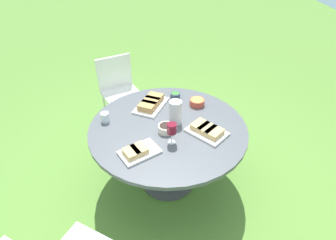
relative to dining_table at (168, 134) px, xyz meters
The scene contains 12 objects.
ground_plane 0.61m from the dining_table, ahead, with size 40.00×40.00×0.00m, color #5B8C38.
dining_table is the anchor object (origin of this frame).
chair_near_left 1.21m from the dining_table, 148.74° to the right, with size 0.59×0.59×0.89m.
water_pitcher 0.22m from the dining_table, 126.14° to the left, with size 0.12×0.11×0.22m.
wine_glass 0.33m from the dining_table, ahead, with size 0.08×0.08×0.19m.
platter_bread_main 0.45m from the dining_table, 31.65° to the right, with size 0.33×0.36×0.06m.
platter_charcuterie 0.37m from the dining_table, 72.89° to the left, with size 0.39×0.39×0.07m.
platter_sandwich_side 0.38m from the dining_table, 151.45° to the right, with size 0.44×0.35×0.08m.
bowl_fries 0.46m from the dining_table, 140.67° to the left, with size 0.15×0.15×0.06m.
bowl_salad 0.50m from the dining_table, behind, with size 0.10×0.10×0.06m.
bowl_olives 0.16m from the dining_table, 10.86° to the right, with size 0.13×0.13×0.07m.
cup_water_near 0.58m from the dining_table, 95.30° to the right, with size 0.07×0.07×0.09m.
Camera 1 is at (1.86, 0.03, 2.10)m, focal length 28.00 mm.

